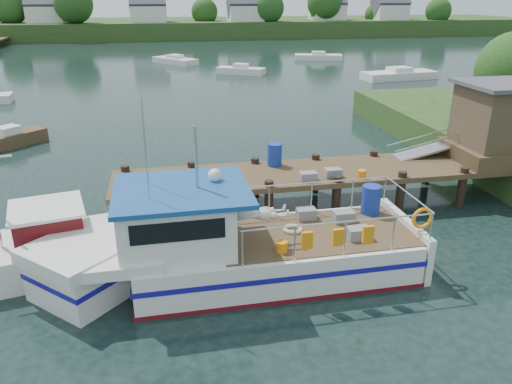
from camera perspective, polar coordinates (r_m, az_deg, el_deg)
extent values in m
plane|color=black|center=(19.18, 2.09, -1.76)|extent=(160.00, 160.00, 0.00)
cylinder|color=#332114|center=(29.94, 26.64, 7.68)|extent=(0.50, 0.50, 3.05)
cube|color=#2E4A1E|center=(101.39, -9.08, 18.03)|extent=(140.00, 24.00, 3.00)
cylinder|color=#332114|center=(99.22, -26.04, 16.53)|extent=(0.60, 0.60, 4.20)
sphere|color=#254C1A|center=(99.10, -26.35, 18.30)|extent=(5.54, 5.54, 5.54)
cylinder|color=#332114|center=(93.18, -19.85, 17.37)|extent=(0.60, 0.60, 4.80)
sphere|color=#254C1A|center=(93.04, -20.15, 19.54)|extent=(6.34, 6.34, 6.34)
cylinder|color=#332114|center=(94.34, -12.70, 17.58)|extent=(0.60, 0.60, 3.00)
sphere|color=#254C1A|center=(94.22, -12.82, 18.92)|extent=(3.96, 3.96, 3.96)
cylinder|color=#332114|center=(96.72, -5.85, 18.24)|extent=(0.60, 0.60, 3.60)
sphere|color=#254C1A|center=(96.59, -5.91, 19.82)|extent=(4.75, 4.75, 4.75)
cylinder|color=#332114|center=(94.43, 1.41, 18.44)|extent=(0.60, 0.60, 4.20)
sphere|color=#254C1A|center=(94.30, 1.43, 20.32)|extent=(5.54, 5.54, 5.54)
cylinder|color=#332114|center=(99.24, 7.71, 18.60)|extent=(0.60, 0.60, 4.80)
sphere|color=#254C1A|center=(99.11, 7.82, 20.65)|extent=(6.34, 6.34, 6.34)
cylinder|color=#332114|center=(105.08, 13.33, 17.91)|extent=(0.60, 0.60, 3.00)
sphere|color=#254C1A|center=(104.97, 13.44, 19.12)|extent=(3.96, 3.96, 3.96)
cylinder|color=#332114|center=(106.44, 19.92, 17.45)|extent=(0.60, 0.60, 3.60)
sphere|color=#254C1A|center=(106.33, 20.12, 18.87)|extent=(4.75, 4.75, 4.75)
cube|color=silver|center=(96.87, -22.79, 18.07)|extent=(6.00, 5.00, 3.00)
cube|color=#47474C|center=(96.82, -22.96, 19.18)|extent=(6.20, 5.09, 5.09)
cube|color=silver|center=(94.19, -12.19, 19.14)|extent=(6.00, 5.00, 3.00)
cube|color=#47474C|center=(94.14, -12.29, 20.29)|extent=(6.20, 5.09, 5.09)
cube|color=silver|center=(94.56, -1.23, 19.60)|extent=(6.00, 5.00, 3.00)
cube|color=#47474C|center=(94.50, -1.24, 20.75)|extent=(6.20, 5.09, 5.09)
cube|color=silver|center=(100.43, 8.15, 19.53)|extent=(6.00, 5.00, 3.00)
cube|color=#47474C|center=(100.38, 8.21, 20.61)|extent=(6.20, 5.09, 5.09)
cube|color=silver|center=(103.97, 14.98, 19.12)|extent=(6.00, 5.00, 3.00)
cube|color=#47474C|center=(103.92, 15.09, 20.16)|extent=(6.20, 5.09, 5.09)
cube|color=#4D3A24|center=(19.23, 7.96, 2.26)|extent=(16.00, 3.00, 0.20)
cylinder|color=black|center=(17.37, -14.88, -2.80)|extent=(0.32, 0.32, 1.90)
cylinder|color=black|center=(19.77, -14.50, 0.30)|extent=(0.32, 0.32, 1.90)
cylinder|color=black|center=(17.34, -6.64, -2.22)|extent=(0.32, 0.32, 1.90)
cylinder|color=black|center=(19.74, -7.26, 0.81)|extent=(0.32, 0.32, 1.90)
cylinder|color=black|center=(17.66, 1.47, -1.61)|extent=(0.32, 0.32, 1.90)
cylinder|color=black|center=(20.02, -0.11, 1.30)|extent=(0.32, 0.32, 1.90)
cylinder|color=black|center=(18.32, 9.13, -1.00)|extent=(0.32, 0.32, 1.90)
cylinder|color=black|center=(20.61, 6.73, 1.75)|extent=(0.32, 0.32, 1.90)
cylinder|color=black|center=(19.29, 16.14, -0.43)|extent=(0.32, 0.32, 1.90)
cylinder|color=black|center=(21.47, 13.12, 2.15)|extent=(0.32, 0.32, 1.90)
cylinder|color=black|center=(20.51, 22.40, 0.09)|extent=(0.32, 0.32, 1.90)
cylinder|color=black|center=(22.58, 18.95, 2.49)|extent=(0.32, 0.32, 1.90)
cylinder|color=black|center=(23.90, 24.19, 2.78)|extent=(0.32, 0.32, 1.90)
cube|color=#4D3A24|center=(22.32, 25.37, 4.17)|extent=(3.20, 3.00, 0.60)
cube|color=#4A3B29|center=(21.98, 25.95, 7.64)|extent=(2.60, 2.60, 2.40)
cube|color=#47474C|center=(21.75, 26.52, 10.95)|extent=(3.00, 3.00, 0.15)
cube|color=#A5A8AD|center=(21.81, 19.08, 4.58)|extent=(3.34, 0.90, 0.79)
cylinder|color=silver|center=(21.35, 19.76, 5.54)|extent=(3.34, 0.05, 0.76)
cylinder|color=silver|center=(22.01, 18.74, 6.14)|extent=(3.34, 0.05, 0.76)
cube|color=slate|center=(17.95, 5.98, 1.80)|extent=(0.60, 0.40, 0.30)
cube|color=slate|center=(18.43, 8.79, 2.20)|extent=(0.60, 0.40, 0.30)
cylinder|color=orange|center=(18.53, 12.01, 2.04)|extent=(0.30, 0.30, 0.28)
cylinder|color=#162E98|center=(19.40, 2.14, 4.32)|extent=(0.56, 0.56, 0.85)
cube|color=silver|center=(14.55, 1.97, -7.25)|extent=(7.89, 3.24, 1.20)
cube|color=silver|center=(14.39, -18.99, -8.91)|extent=(3.14, 3.14, 1.20)
cube|color=silver|center=(14.03, -19.37, -6.24)|extent=(3.44, 3.44, 0.37)
cube|color=silver|center=(13.93, -15.08, -6.08)|extent=(2.13, 3.01, 0.31)
cube|color=navy|center=(14.48, 1.98, -6.72)|extent=(7.99, 3.29, 0.15)
cube|color=navy|center=(14.32, -19.06, -8.39)|extent=(3.20, 3.20, 0.15)
cube|color=#5C0D14|center=(14.83, 1.94, -9.10)|extent=(7.99, 3.27, 0.15)
cube|color=#4D3A24|center=(14.59, 6.82, -4.61)|extent=(5.69, 2.90, 0.04)
cube|color=silver|center=(15.87, 16.51, -5.17)|extent=(0.25, 3.14, 1.41)
cube|color=silver|center=(13.60, -9.19, -3.18)|extent=(2.97, 2.76, 1.57)
cube|color=black|center=(12.22, -8.92, -4.51)|extent=(2.30, 0.07, 0.52)
cube|color=black|center=(14.74, -9.55, 0.14)|extent=(2.30, 0.07, 0.52)
cube|color=black|center=(13.51, -15.52, -2.43)|extent=(0.07, 1.88, 0.52)
cube|color=#16488B|center=(13.28, -8.50, 0.17)|extent=(3.60, 3.08, 0.13)
cylinder|color=silver|center=(13.00, -6.88, 3.95)|extent=(0.08, 0.08, 1.67)
cylinder|color=silver|center=(12.35, -12.56, 4.65)|extent=(0.03, 0.03, 2.51)
cylinder|color=silver|center=(13.35, -12.56, 5.94)|extent=(0.03, 0.03, 2.51)
sphere|color=silver|center=(13.66, -4.73, 1.92)|extent=(0.38, 0.38, 0.38)
cylinder|color=silver|center=(12.99, 9.64, -3.41)|extent=(5.23, 0.12, 0.05)
cylinder|color=silver|center=(15.50, 5.88, 1.03)|extent=(5.23, 0.12, 0.05)
cylinder|color=silver|center=(15.27, 17.03, -0.18)|extent=(0.08, 2.88, 0.05)
cylinder|color=silver|center=(12.58, -1.55, -6.52)|extent=(0.05, 0.05, 0.99)
cylinder|color=silver|center=(15.15, -3.49, -1.43)|extent=(0.05, 0.05, 0.99)
cylinder|color=silver|center=(12.85, 4.46, -5.92)|extent=(0.05, 0.05, 0.99)
cylinder|color=silver|center=(15.38, 1.52, -1.02)|extent=(0.05, 0.05, 0.99)
cylinder|color=silver|center=(13.27, 10.14, -5.29)|extent=(0.05, 0.05, 0.99)
cylinder|color=silver|center=(15.73, 6.36, -0.63)|extent=(0.05, 0.05, 0.99)
cylinder|color=silver|center=(13.80, 15.43, -4.66)|extent=(0.05, 0.05, 0.99)
cylinder|color=silver|center=(16.18, 10.95, -0.25)|extent=(0.05, 0.05, 0.99)
cylinder|color=silver|center=(14.31, 19.37, -4.16)|extent=(0.05, 0.05, 0.99)
cylinder|color=silver|center=(16.62, 14.46, 0.05)|extent=(0.05, 0.05, 0.99)
cube|color=slate|center=(14.34, 11.62, -4.63)|extent=(0.63, 0.43, 0.33)
cube|color=slate|center=(15.29, 9.97, -2.77)|extent=(0.63, 0.43, 0.33)
cube|color=slate|center=(15.32, 5.76, -2.49)|extent=(0.58, 0.41, 0.33)
cylinder|color=#162E98|center=(15.93, 13.01, -0.88)|extent=(0.59, 0.59, 0.92)
cylinder|color=orange|center=(13.38, 2.96, -6.28)|extent=(0.32, 0.32, 0.31)
torus|color=#BFB28C|center=(14.57, 4.22, -4.27)|extent=(0.59, 0.59, 0.13)
torus|color=orange|center=(14.78, 18.49, -2.86)|extent=(0.65, 0.11, 0.65)
cube|color=orange|center=(12.88, 5.84, -5.51)|extent=(0.29, 0.11, 0.47)
cube|color=orange|center=(13.14, 9.35, -5.12)|extent=(0.29, 0.11, 0.47)
cube|color=orange|center=(13.45, 12.70, -4.74)|extent=(0.29, 0.11, 0.47)
imported|color=silver|center=(13.47, -0.23, -2.48)|extent=(0.45, 0.68, 1.84)
cube|color=silver|center=(16.04, -23.93, -6.76)|extent=(6.89, 3.73, 1.00)
cube|color=#520D10|center=(15.62, -22.63, -3.42)|extent=(2.15, 2.15, 0.95)
cube|color=silver|center=(15.42, -22.90, -1.73)|extent=(2.39, 2.39, 0.08)
cube|color=#4D3A24|center=(29.86, -26.30, 5.35)|extent=(3.57, 3.56, 0.69)
cube|color=silver|center=(29.73, -26.46, 6.32)|extent=(1.38, 1.38, 0.45)
cube|color=silver|center=(63.99, 7.14, 15.06)|extent=(6.05, 3.33, 0.62)
cube|color=silver|center=(63.94, 7.16, 15.48)|extent=(1.90, 1.74, 0.40)
cube|color=silver|center=(51.76, -1.74, 13.67)|extent=(4.98, 3.76, 0.67)
cube|color=silver|center=(51.69, -1.75, 14.23)|extent=(1.73, 1.66, 0.43)
cube|color=silver|center=(50.58, 16.02, 12.70)|extent=(7.39, 3.33, 0.71)
cube|color=silver|center=(50.50, 16.08, 13.30)|extent=(2.20, 1.96, 0.46)
cube|color=silver|center=(60.51, -9.23, 14.58)|extent=(5.26, 5.97, 0.64)
cube|color=silver|center=(60.45, -9.26, 15.04)|extent=(2.16, 2.20, 0.41)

